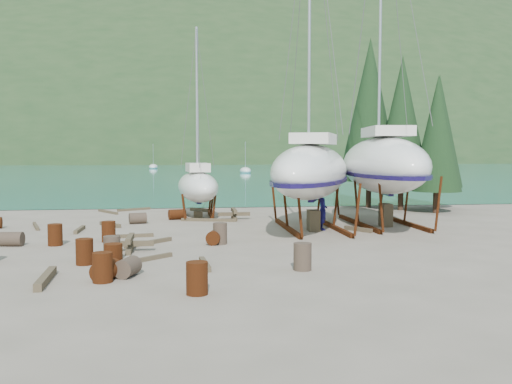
{
  "coord_description": "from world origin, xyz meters",
  "views": [
    {
      "loc": [
        -1.77,
        -23.57,
        3.78
      ],
      "look_at": [
        1.76,
        3.0,
        1.91
      ],
      "focal_mm": 40.0,
      "sensor_mm": 36.0,
      "label": 1
    }
  ],
  "objects": [
    {
      "name": "timber_16",
      "position": [
        -5.69,
        -6.52,
        0.11
      ],
      "size": [
        0.35,
        2.53,
        0.23
      ],
      "primitive_type": "cube",
      "rotation": [
        0.0,
        0.0,
        0.05
      ],
      "color": "brown",
      "rests_on": "ground"
    },
    {
      "name": "cypress_far_right",
      "position": [
        15.5,
        13.0,
        5.21
      ],
      "size": [
        3.24,
        3.24,
        9.0
      ],
      "color": "black",
      "rests_on": "ground"
    },
    {
      "name": "large_sailboat_near",
      "position": [
        4.54,
        3.54,
        2.88
      ],
      "size": [
        7.18,
        11.78,
        17.88
      ],
      "rotation": [
        0.0,
        0.0,
        -0.37
      ],
      "color": "white",
      "rests_on": "ground"
    },
    {
      "name": "timber_15",
      "position": [
        -9.01,
        6.09,
        0.07
      ],
      "size": [
        0.92,
        2.55,
        0.15
      ],
      "primitive_type": "cube",
      "rotation": [
        0.0,
        0.0,
        0.3
      ],
      "color": "brown",
      "rests_on": "ground"
    },
    {
      "name": "timber_6",
      "position": [
        -0.52,
        12.95,
        0.1
      ],
      "size": [
        1.34,
        1.28,
        0.19
      ],
      "primitive_type": "cube",
      "rotation": [
        0.0,
        0.0,
        0.82
      ],
      "color": "brown",
      "rests_on": "ground"
    },
    {
      "name": "timber_pile_fore",
      "position": [
        -3.71,
        -1.59,
        0.3
      ],
      "size": [
        1.8,
        1.8,
        0.6
      ],
      "color": "brown",
      "rests_on": "ground"
    },
    {
      "name": "timber_3",
      "position": [
        -3.09,
        -3.74,
        0.07
      ],
      "size": [
        2.0,
        1.91,
        0.15
      ],
      "primitive_type": "cube",
      "rotation": [
        0.0,
        0.0,
        2.33
      ],
      "color": "brown",
      "rests_on": "ground"
    },
    {
      "name": "large_sailboat_far",
      "position": [
        8.6,
        4.8,
        3.16
      ],
      "size": [
        5.1,
        12.59,
        19.35
      ],
      "rotation": [
        0.0,
        0.0,
        -0.13
      ],
      "color": "white",
      "rests_on": "ground"
    },
    {
      "name": "cypress_mid_right",
      "position": [
        14.0,
        10.0,
        4.92
      ],
      "size": [
        3.06,
        3.06,
        8.5
      ],
      "color": "black",
      "rests_on": "ground"
    },
    {
      "name": "far_house_center",
      "position": [
        -20.0,
        190.0,
        2.92
      ],
      "size": [
        6.6,
        5.6,
        5.6
      ],
      "color": "beige",
      "rests_on": "ground"
    },
    {
      "name": "timber_1",
      "position": [
        6.66,
        2.67,
        0.1
      ],
      "size": [
        1.03,
        1.48,
        0.19
      ],
      "primitive_type": "cube",
      "rotation": [
        0.0,
        0.0,
        0.56
      ],
      "color": "brown",
      "rests_on": "ground"
    },
    {
      "name": "timber_4",
      "position": [
        -6.58,
        4.37,
        0.09
      ],
      "size": [
        0.21,
        2.09,
        0.17
      ],
      "primitive_type": "cube",
      "rotation": [
        0.0,
        0.0,
        3.12
      ],
      "color": "brown",
      "rests_on": "ground"
    },
    {
      "name": "drum_4",
      "position": [
        -2.0,
        8.59,
        0.29
      ],
      "size": [
        0.99,
        0.77,
        0.58
      ],
      "primitive_type": "cylinder",
      "rotation": [
        1.57,
        0.0,
        1.81
      ],
      "color": "#521E0E",
      "rests_on": "ground"
    },
    {
      "name": "drum_17",
      "position": [
        2.09,
        -5.85,
        0.44
      ],
      "size": [
        0.58,
        0.58,
        0.88
      ],
      "primitive_type": "cylinder",
      "color": "#2D2823",
      "rests_on": "ground"
    },
    {
      "name": "ground",
      "position": [
        0.0,
        0.0,
        0.0
      ],
      "size": [
        600.0,
        600.0,
        0.0
      ],
      "primitive_type": "plane",
      "color": "#6C6355",
      "rests_on": "ground"
    },
    {
      "name": "worker",
      "position": [
        5.06,
        3.33,
        0.98
      ],
      "size": [
        0.5,
        0.74,
        1.96
      ],
      "primitive_type": "imported",
      "rotation": [
        0.0,
        0.0,
        1.52
      ],
      "color": "#161357",
      "rests_on": "ground"
    },
    {
      "name": "far_house_left",
      "position": [
        -60.0,
        190.0,
        2.92
      ],
      "size": [
        6.6,
        5.6,
        5.6
      ],
      "color": "beige",
      "rests_on": "ground"
    },
    {
      "name": "drum_15",
      "position": [
        -8.54,
        0.28,
        0.29
      ],
      "size": [
        0.95,
        0.69,
        0.58
      ],
      "primitive_type": "cylinder",
      "rotation": [
        1.57,
        0.0,
        1.44
      ],
      "color": "#2D2823",
      "rests_on": "ground"
    },
    {
      "name": "timber_10",
      "position": [
        -0.26,
        7.49,
        0.08
      ],
      "size": [
        3.02,
        0.94,
        0.16
      ],
      "primitive_type": "cube",
      "rotation": [
        0.0,
        0.0,
        1.31
      ],
      "color": "brown",
      "rests_on": "ground"
    },
    {
      "name": "small_sailboat_shore",
      "position": [
        -0.78,
        9.76,
        1.82
      ],
      "size": [
        2.88,
        7.08,
        11.03
      ],
      "rotation": [
        0.0,
        0.0,
        0.11
      ],
      "color": "white",
      "rests_on": "ground"
    },
    {
      "name": "drum_5",
      "position": [
        -0.18,
        -0.3,
        0.44
      ],
      "size": [
        0.58,
        0.58,
        0.88
      ],
      "primitive_type": "cylinder",
      "color": "#2D2823",
      "rests_on": "ground"
    },
    {
      "name": "moored_boat_far",
      "position": [
        -8.0,
        110.0,
        0.39
      ],
      "size": [
        2.0,
        5.0,
        6.05
      ],
      "color": "white",
      "rests_on": "ground"
    },
    {
      "name": "timber_7",
      "position": [
        -1.0,
        -4.88,
        0.09
      ],
      "size": [
        0.33,
        1.89,
        0.17
      ],
      "primitive_type": "cube",
      "rotation": [
        0.0,
        0.0,
        0.08
      ],
      "color": "brown",
      "rests_on": "ground"
    },
    {
      "name": "drum_9",
      "position": [
        -4.04,
        7.0,
        0.29
      ],
      "size": [
        0.99,
        0.77,
        0.58
      ],
      "primitive_type": "cylinder",
      "rotation": [
        1.57,
        0.0,
        1.81
      ],
      "color": "#2D2823",
      "rests_on": "ground"
    },
    {
      "name": "drum_16",
      "position": [
        -4.16,
        -3.5,
        0.44
      ],
      "size": [
        0.58,
        0.58,
        0.88
      ],
      "primitive_type": "cylinder",
      "color": "#2D2823",
      "rests_on": "ground"
    },
    {
      "name": "timber_0",
      "position": [
        -6.28,
        12.67,
        0.07
      ],
      "size": [
        1.49,
        2.25,
        0.14
      ],
      "primitive_type": "cube",
      "rotation": [
        0.0,
        0.0,
        0.56
      ],
      "color": "brown",
      "rests_on": "ground"
    },
    {
      "name": "drum_14",
      "position": [
        -4.8,
        0.87,
        0.44
      ],
      "size": [
        0.58,
        0.58,
        0.88
      ],
      "primitive_type": "cylinder",
      "color": "#521E0E",
      "rests_on": "ground"
    },
    {
      "name": "timber_pile_aft",
      "position": [
        1.21,
        8.27,
        0.3
      ],
      "size": [
        1.8,
        1.8,
        0.6
      ],
      "color": "brown",
      "rests_on": "ground"
    },
    {
      "name": "drum_6",
      "position": [
        -0.4,
        -0.27,
        0.29
      ],
      "size": [
        0.79,
        1.0,
        0.58
      ],
      "primitive_type": "cylinder",
      "rotation": [
        1.57,
        0.0,
        -0.26
      ],
      "color": "#521E0E",
      "rests_on": "ground"
    },
    {
      "name": "timber_9",
      "position": [
        -4.79,
        13.99,
        0.08
      ],
      "size": [
        2.05,
        1.36,
        0.15
      ],
      "primitive_type": "cube",
      "rotation": [
        0.0,
        0.0,
        2.13
      ],
      "color": "brown",
      "rests_on": "ground"
    },
    {
      "name": "drum_12",
      "position": [
        -3.98,
        -6.47,
        0.29
      ],
      "size": [
        0.91,
        1.05,
        0.58
      ],
      "primitive_type": "cylinder",
      "rotation": [
        1.57,
        0.0,
        2.68
      ],
      "color": "#521E0E",
      "rests_on": "ground"
    },
    {
      "name": "drum_3",
      "position": [
        -4.04,
        -6.76,
        0.44
      ],
      "size": [
        0.58,
        0.58,
        0.88
      ],
      "primitive_type": "cylinder",
      "color": "#521E0E",
      "rests_on": "ground"
    },
    {
      "name": "moored_boat_mid",
      "position": [
        10.0,
        80.0,
        0.39
      ],
      "size": [
        2.0,
        5.0,
        6.05
      ],
      "color": "white",
      "rests_on": "ground"
    },
    {
      "name": "timber_5",
      "position": [
        -3.09,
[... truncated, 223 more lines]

